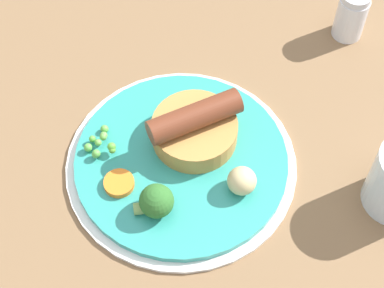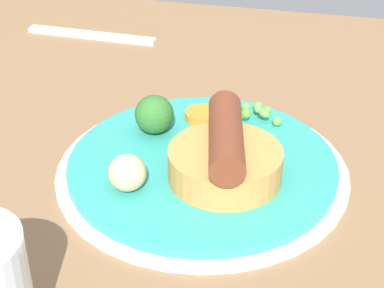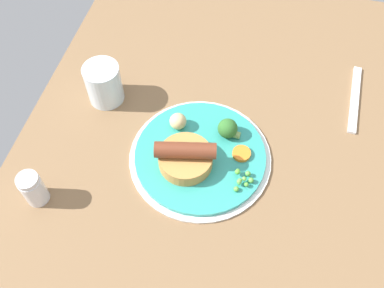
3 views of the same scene
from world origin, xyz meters
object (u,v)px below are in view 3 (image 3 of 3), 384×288
Objects in this scene: potato_chunk_0 at (178,121)px; carrot_slice_1 at (242,154)px; fork at (355,99)px; sausage_pudding at (185,157)px; salt_shaker at (33,189)px; pea_pile at (243,179)px; drinking_glass at (104,84)px; dinner_plate at (200,156)px; broccoli_floret_near at (226,128)px.

potato_chunk_0 is 0.95× the size of carrot_slice_1.
fork is (-16.18, 33.77, -2.72)cm from potato_chunk_0.
sausage_pudding is 27.11cm from salt_shaker.
drinking_glass is (-13.80, -30.94, 2.01)cm from pea_pile.
pea_pile is 0.61× the size of salt_shaker.
dinner_plate is at bearing 119.54° from salt_shaker.
potato_chunk_0 is 13.71cm from carrot_slice_1.
drinking_glass is 25.27cm from salt_shaker.
potato_chunk_0 is 0.38× the size of drinking_glass.
broccoli_floret_near is 1.51× the size of potato_chunk_0.
broccoli_floret_near reaches higher than dinner_plate.
potato_chunk_0 is (-5.31, -5.64, 2.45)cm from dinner_plate.
fork is (-19.79, 20.61, -1.49)cm from carrot_slice_1.
pea_pile reaches higher than carrot_slice_1.
pea_pile is (3.77, 8.66, 1.70)cm from dinner_plate.
pea_pile is at bearing 11.72° from carrot_slice_1.
drinking_glass reaches higher than broccoli_floret_near.
salt_shaker is (16.60, -33.82, 1.71)cm from carrot_slice_1.
dinner_plate is at bearing -50.39° from fork.
broccoli_floret_near reaches higher than carrot_slice_1.
potato_chunk_0 is 0.46× the size of salt_shaker.
pea_pile is at bearing 122.53° from broccoli_floret_near.
pea_pile is at bearing -35.40° from fork.
carrot_slice_1 is 37.71cm from salt_shaker.
carrot_slice_1 is at bearing 11.50° from sausage_pudding.
broccoli_floret_near is at bearing 124.43° from salt_shaker.
dinner_plate is at bearing 36.61° from sausage_pudding.
broccoli_floret_near is at bearing -54.83° from fork.
sausage_pudding is 0.63× the size of fork.
fork is at bearing 127.37° from dinner_plate.
salt_shaker is (20.21, -20.65, 0.49)cm from potato_chunk_0.
dinner_plate is 3.79× the size of salt_shaker.
fork is 2.11× the size of drinking_glass.
fork is 51.85cm from drinking_glass.
carrot_slice_1 is (-4.17, 9.73, -1.78)cm from sausage_pudding.
carrot_slice_1 is at bearing -168.28° from pea_pile.
carrot_slice_1 is 31.05cm from drinking_glass.
dinner_plate is 6.17× the size of pea_pile.
pea_pile is at bearing 57.61° from potato_chunk_0.
pea_pile is at bearing -18.46° from sausage_pudding.
pea_pile is 31.94cm from fork.
salt_shaker is (36.38, -54.43, 3.20)cm from fork.
broccoli_floret_near is 29.25cm from fork.
potato_chunk_0 is (-9.07, -14.30, 0.75)cm from pea_pile.
drinking_glass is (-12.50, -20.07, 0.70)cm from sausage_pudding.
sausage_pudding is 10.74cm from carrot_slice_1.
sausage_pudding is 11.02cm from pea_pile.
salt_shaker is at bearing -63.87° from carrot_slice_1.
broccoli_floret_near is at bearing -136.09° from carrot_slice_1.
broccoli_floret_near is 26.37cm from drinking_glass.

